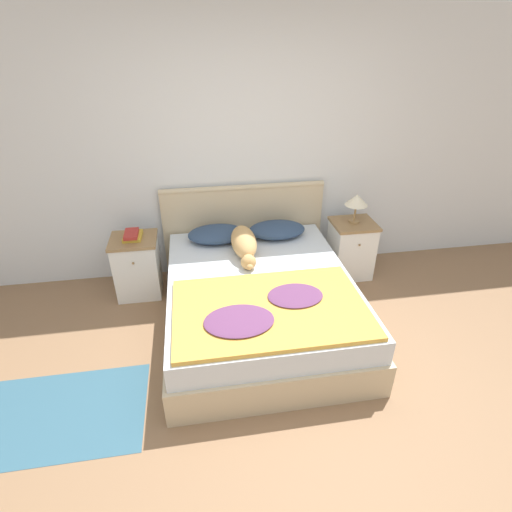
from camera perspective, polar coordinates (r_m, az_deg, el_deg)
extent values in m
plane|color=#896647|center=(2.96, 4.05, -22.61)|extent=(16.00, 16.00, 0.00)
cube|color=silver|center=(4.04, -2.23, 14.55)|extent=(9.00, 0.06, 2.55)
cube|color=#C6B28E|center=(3.59, 0.51, -7.81)|extent=(1.60, 1.95, 0.30)
cube|color=silver|center=(3.44, 0.53, -4.52)|extent=(1.54, 1.89, 0.20)
cube|color=#C6B28E|center=(4.26, -1.75, 3.80)|extent=(1.68, 0.04, 0.94)
cylinder|color=#C6B28E|center=(4.08, -1.86, 9.73)|extent=(1.68, 0.06, 0.06)
cube|color=white|center=(4.09, -16.55, -1.57)|extent=(0.41, 0.38, 0.58)
cube|color=#937047|center=(3.95, -17.17, 2.21)|extent=(0.44, 0.40, 0.03)
sphere|color=#937047|center=(3.85, -17.15, -1.00)|extent=(0.02, 0.02, 0.02)
cube|color=white|center=(4.35, 13.35, 0.86)|extent=(0.41, 0.38, 0.58)
cube|color=#937047|center=(4.21, 13.83, 4.49)|extent=(0.44, 0.40, 0.03)
sphere|color=#937047|center=(4.12, 14.58, 1.53)|extent=(0.02, 0.02, 0.02)
ellipsoid|color=navy|center=(3.96, -5.61, 3.14)|extent=(0.57, 0.37, 0.14)
ellipsoid|color=navy|center=(4.04, 3.00, 3.78)|extent=(0.57, 0.37, 0.14)
cube|color=gold|center=(3.01, 2.03, -7.49)|extent=(1.44, 0.94, 0.04)
ellipsoid|color=#663860|center=(2.85, -2.44, -9.21)|extent=(0.50, 0.38, 0.03)
ellipsoid|color=#663860|center=(3.11, 5.63, -5.62)|extent=(0.43, 0.33, 0.03)
ellipsoid|color=tan|center=(3.72, -1.76, 2.07)|extent=(0.23, 0.54, 0.22)
sphere|color=tan|center=(3.48, -1.08, -0.85)|extent=(0.14, 0.14, 0.14)
ellipsoid|color=tan|center=(3.44, -0.94, -1.49)|extent=(0.06, 0.08, 0.05)
cone|color=tan|center=(3.46, -1.73, -0.09)|extent=(0.04, 0.04, 0.05)
cone|color=tan|center=(3.47, -0.50, 0.01)|extent=(0.04, 0.04, 0.05)
ellipsoid|color=tan|center=(3.95, -1.70, 2.87)|extent=(0.15, 0.24, 0.08)
cube|color=gold|center=(3.96, -17.20, 2.75)|extent=(0.17, 0.23, 0.03)
cube|color=#AD2D28|center=(3.93, -17.40, 3.04)|extent=(0.13, 0.22, 0.03)
cylinder|color=#9E7A4C|center=(4.22, 13.81, 4.85)|extent=(0.11, 0.11, 0.02)
cylinder|color=#9E7A4C|center=(4.18, 13.97, 6.02)|extent=(0.02, 0.02, 0.17)
cone|color=beige|center=(4.12, 14.20, 7.79)|extent=(0.23, 0.23, 0.11)
cube|color=#335B70|center=(3.29, -26.63, -19.60)|extent=(1.22, 0.78, 0.00)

